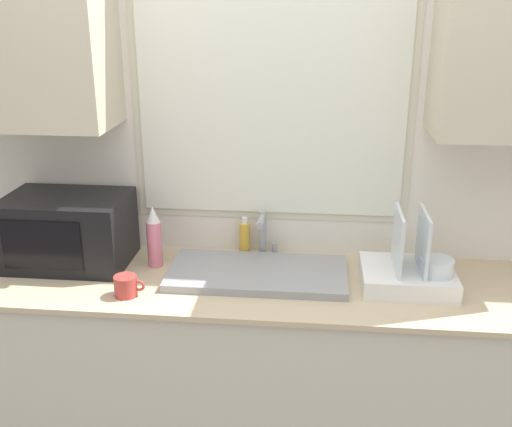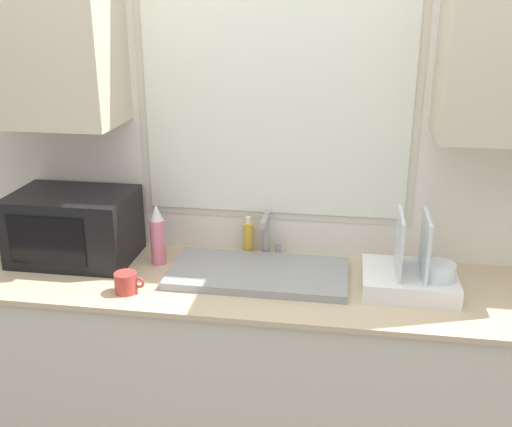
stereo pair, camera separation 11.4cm
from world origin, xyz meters
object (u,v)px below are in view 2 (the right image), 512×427
Objects in this scene: dish_rack at (412,275)px; faucet at (267,232)px; soap_bottle at (248,238)px; microwave at (74,226)px; spray_bottle at (158,235)px; mug_near_sink at (126,283)px.

faucet is at bearing 159.86° from dish_rack.
soap_bottle is (-0.08, 0.02, -0.04)m from faucet.
microwave is at bearing 176.56° from dish_rack.
faucet is 0.09m from soap_bottle.
spray_bottle reaches higher than mug_near_sink.
soap_bottle is at bearing 160.64° from dish_rack.
microwave is 0.71m from soap_bottle.
mug_near_sink is (-0.04, -0.26, -0.08)m from spray_bottle.
dish_rack is at bearing -20.14° from faucet.
dish_rack is 1.34× the size of spray_bottle.
mug_near_sink is (-1.02, -0.18, -0.02)m from dish_rack.
faucet is at bearing 16.30° from spray_bottle.
spray_bottle is 2.24× the size of mug_near_sink.
spray_bottle is at bearing 0.53° from microwave.
soap_bottle reaches higher than mug_near_sink.
mug_near_sink is at bearing -132.98° from soap_bottle.
dish_rack reaches higher than mug_near_sink.
microwave is at bearing -179.47° from spray_bottle.
spray_bottle reaches higher than soap_bottle.
spray_bottle reaches higher than faucet.
dish_rack is 1.04m from mug_near_sink.
faucet is 0.78m from microwave.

